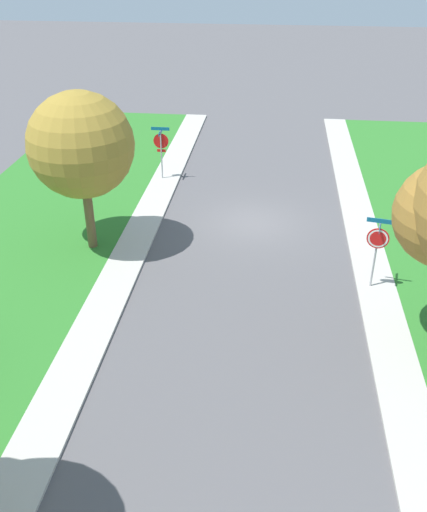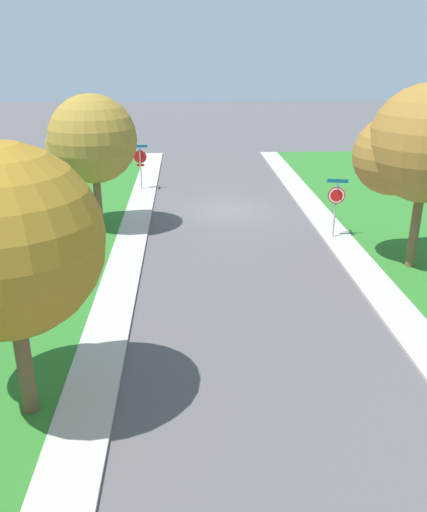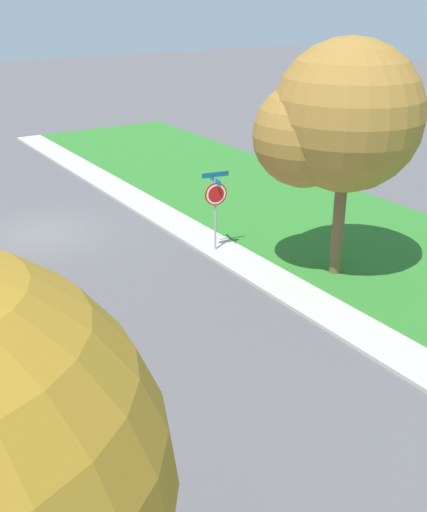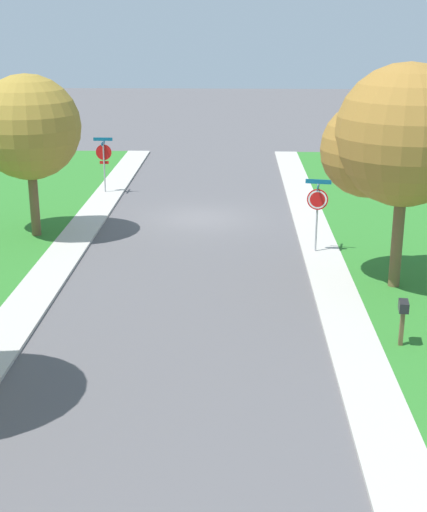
% 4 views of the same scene
% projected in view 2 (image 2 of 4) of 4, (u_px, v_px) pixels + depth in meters
% --- Properties ---
extents(ground_plane, '(120.00, 120.00, 0.00)m').
position_uv_depth(ground_plane, '(227.00, 210.00, 28.26)').
color(ground_plane, '#565456').
extents(sidewalk_east, '(1.40, 56.00, 0.10)m').
position_uv_depth(sidewalk_east, '(110.00, 319.00, 16.87)').
color(sidewalk_east, '#B7B2A8').
rests_on(sidewalk_east, ground).
extents(sidewalk_west, '(1.40, 56.00, 0.10)m').
position_uv_depth(sidewalk_west, '(397.00, 311.00, 17.34)').
color(sidewalk_west, '#B7B2A8').
rests_on(sidewalk_west, ground).
extents(stop_sign_near_corner, '(0.92, 0.92, 2.77)m').
position_uv_depth(stop_sign_near_corner, '(140.00, 160.00, 31.44)').
color(stop_sign_near_corner, '#9E9EA3').
rests_on(stop_sign_near_corner, ground).
extents(stop_sign_far_corner, '(0.91, 0.91, 2.77)m').
position_uv_depth(stop_sign_far_corner, '(336.00, 199.00, 23.33)').
color(stop_sign_far_corner, '#9E9EA3').
rests_on(stop_sign_far_corner, ground).
extents(tree_sidewalk_near, '(4.26, 3.97, 6.30)m').
position_uv_depth(tree_sidewalk_near, '(89.00, 142.00, 23.77)').
color(tree_sidewalk_near, brown).
rests_on(tree_sidewalk_near, ground).
extents(tree_corner_large, '(4.62, 4.30, 7.04)m').
position_uv_depth(tree_corner_large, '(418.00, 147.00, 19.29)').
color(tree_corner_large, brown).
rests_on(tree_corner_large, ground).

